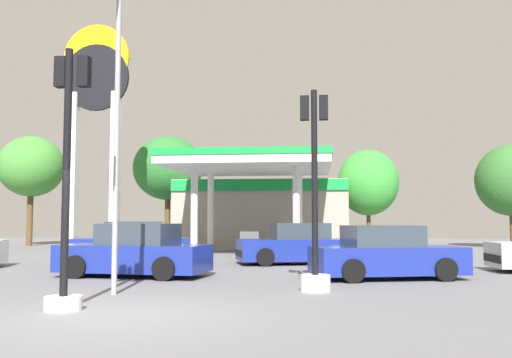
{
  "coord_description": "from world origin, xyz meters",
  "views": [
    {
      "loc": [
        3.39,
        -9.38,
        1.58
      ],
      "look_at": [
        0.98,
        12.82,
        3.25
      ],
      "focal_mm": 39.91,
      "sensor_mm": 36.0,
      "label": 1
    }
  ],
  "objects_px": {
    "traffic_signal_0": "(67,199)",
    "tree_0": "(31,167)",
    "car_3": "(131,244)",
    "traffic_signal_1": "(315,219)",
    "car_4": "(386,255)",
    "tree_1": "(168,168)",
    "tree_2": "(368,183)",
    "car_5": "(135,253)",
    "corner_streetlamp": "(114,90)",
    "station_pole_sign": "(96,109)",
    "tree_3": "(511,180)",
    "car_1": "(296,245)"
  },
  "relations": [
    {
      "from": "tree_2",
      "to": "tree_3",
      "type": "height_order",
      "value": "tree_3"
    },
    {
      "from": "car_4",
      "to": "car_5",
      "type": "height_order",
      "value": "car_5"
    },
    {
      "from": "traffic_signal_0",
      "to": "tree_2",
      "type": "xyz_separation_m",
      "value": [
        7.65,
        26.01,
        2.0
      ]
    },
    {
      "from": "traffic_signal_1",
      "to": "tree_1",
      "type": "bearing_deg",
      "value": 113.01
    },
    {
      "from": "car_4",
      "to": "car_5",
      "type": "distance_m",
      "value": 7.1
    },
    {
      "from": "tree_3",
      "to": "traffic_signal_0",
      "type": "bearing_deg",
      "value": -122.33
    },
    {
      "from": "station_pole_sign",
      "to": "car_3",
      "type": "distance_m",
      "value": 10.58
    },
    {
      "from": "traffic_signal_0",
      "to": "tree_3",
      "type": "distance_m",
      "value": 29.87
    },
    {
      "from": "station_pole_sign",
      "to": "car_3",
      "type": "height_order",
      "value": "station_pole_sign"
    },
    {
      "from": "tree_1",
      "to": "tree_2",
      "type": "height_order",
      "value": "tree_1"
    },
    {
      "from": "car_3",
      "to": "tree_2",
      "type": "relative_size",
      "value": 0.78
    },
    {
      "from": "car_1",
      "to": "traffic_signal_1",
      "type": "height_order",
      "value": "traffic_signal_1"
    },
    {
      "from": "car_3",
      "to": "tree_3",
      "type": "relative_size",
      "value": 0.77
    },
    {
      "from": "car_3",
      "to": "tree_2",
      "type": "height_order",
      "value": "tree_2"
    },
    {
      "from": "car_5",
      "to": "traffic_signal_0",
      "type": "bearing_deg",
      "value": -83.24
    },
    {
      "from": "station_pole_sign",
      "to": "tree_3",
      "type": "xyz_separation_m",
      "value": [
        22.8,
        7.09,
        -3.36
      ]
    },
    {
      "from": "tree_1",
      "to": "car_3",
      "type": "bearing_deg",
      "value": -80.35
    },
    {
      "from": "traffic_signal_0",
      "to": "tree_0",
      "type": "relative_size",
      "value": 0.66
    },
    {
      "from": "traffic_signal_0",
      "to": "tree_2",
      "type": "bearing_deg",
      "value": 73.61
    },
    {
      "from": "car_5",
      "to": "tree_2",
      "type": "xyz_separation_m",
      "value": [
        8.37,
        19.93,
        3.3
      ]
    },
    {
      "from": "tree_2",
      "to": "corner_streetlamp",
      "type": "bearing_deg",
      "value": -107.43
    },
    {
      "from": "car_3",
      "to": "traffic_signal_0",
      "type": "xyz_separation_m",
      "value": [
        2.52,
        -11.1,
        1.28
      ]
    },
    {
      "from": "station_pole_sign",
      "to": "car_4",
      "type": "height_order",
      "value": "station_pole_sign"
    },
    {
      "from": "traffic_signal_1",
      "to": "car_5",
      "type": "bearing_deg",
      "value": 151.12
    },
    {
      "from": "station_pole_sign",
      "to": "tree_3",
      "type": "distance_m",
      "value": 24.11
    },
    {
      "from": "car_5",
      "to": "station_pole_sign",
      "type": "bearing_deg",
      "value": 117.09
    },
    {
      "from": "car_3",
      "to": "tree_0",
      "type": "distance_m",
      "value": 18.84
    },
    {
      "from": "traffic_signal_0",
      "to": "traffic_signal_1",
      "type": "height_order",
      "value": "traffic_signal_0"
    },
    {
      "from": "tree_3",
      "to": "tree_1",
      "type": "bearing_deg",
      "value": 179.68
    },
    {
      "from": "station_pole_sign",
      "to": "traffic_signal_1",
      "type": "relative_size",
      "value": 2.56
    },
    {
      "from": "corner_streetlamp",
      "to": "tree_2",
      "type": "bearing_deg",
      "value": 72.57
    },
    {
      "from": "station_pole_sign",
      "to": "traffic_signal_0",
      "type": "distance_m",
      "value": 20.08
    },
    {
      "from": "car_3",
      "to": "car_5",
      "type": "bearing_deg",
      "value": -70.35
    },
    {
      "from": "car_4",
      "to": "tree_0",
      "type": "xyz_separation_m",
      "value": [
        -20.46,
        19.13,
        4.47
      ]
    },
    {
      "from": "tree_2",
      "to": "car_5",
      "type": "bearing_deg",
      "value": -112.78
    },
    {
      "from": "tree_1",
      "to": "tree_2",
      "type": "relative_size",
      "value": 1.15
    },
    {
      "from": "car_4",
      "to": "tree_3",
      "type": "height_order",
      "value": "tree_3"
    },
    {
      "from": "traffic_signal_1",
      "to": "corner_streetlamp",
      "type": "relative_size",
      "value": 0.62
    },
    {
      "from": "car_3",
      "to": "traffic_signal_1",
      "type": "distance_m",
      "value": 10.55
    },
    {
      "from": "car_5",
      "to": "tree_0",
      "type": "height_order",
      "value": "tree_0"
    },
    {
      "from": "car_3",
      "to": "car_5",
      "type": "distance_m",
      "value": 5.34
    },
    {
      "from": "traffic_signal_0",
      "to": "tree_0",
      "type": "bearing_deg",
      "value": 119.08
    },
    {
      "from": "traffic_signal_0",
      "to": "tree_3",
      "type": "height_order",
      "value": "tree_3"
    },
    {
      "from": "car_3",
      "to": "corner_streetlamp",
      "type": "bearing_deg",
      "value": -73.92
    },
    {
      "from": "car_5",
      "to": "tree_1",
      "type": "relative_size",
      "value": 0.64
    },
    {
      "from": "tree_0",
      "to": "car_1",
      "type": "bearing_deg",
      "value": -38.06
    },
    {
      "from": "car_4",
      "to": "car_3",
      "type": "bearing_deg",
      "value": 151.06
    },
    {
      "from": "car_4",
      "to": "tree_3",
      "type": "xyz_separation_m",
      "value": [
        9.55,
        19.0,
        3.34
      ]
    },
    {
      "from": "traffic_signal_0",
      "to": "tree_3",
      "type": "xyz_separation_m",
      "value": [
        15.94,
        25.18,
        2.02
      ]
    },
    {
      "from": "car_4",
      "to": "tree_1",
      "type": "bearing_deg",
      "value": 120.62
    }
  ]
}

